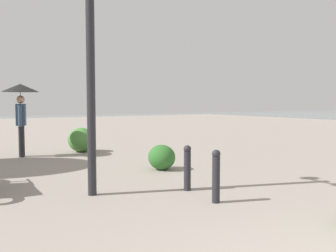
{
  "coord_description": "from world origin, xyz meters",
  "views": [
    {
      "loc": [
        -0.8,
        2.77,
        1.53
      ],
      "look_at": [
        9.43,
        -3.51,
        0.75
      ],
      "focal_mm": 39.43,
      "sensor_mm": 36.0,
      "label": 1
    }
  ],
  "objects": [
    {
      "name": "pedestrian",
      "position": [
        10.04,
        0.9,
        1.6
      ],
      "size": [
        1.0,
        1.0,
        2.03
      ],
      "color": "black",
      "rests_on": "ground"
    },
    {
      "name": "shrub_round",
      "position": [
        6.31,
        -1.43,
        0.28
      ],
      "size": [
        0.67,
        0.6,
        0.57
      ],
      "color": "#2D6628",
      "rests_on": "ground"
    },
    {
      "name": "lamppost",
      "position": [
        4.95,
        0.7,
        2.73
      ],
      "size": [
        0.98,
        0.28,
        4.12
      ],
      "color": "#232328",
      "rests_on": "ground"
    },
    {
      "name": "shrub_low",
      "position": [
        10.17,
        -0.84,
        0.37
      ],
      "size": [
        0.88,
        0.79,
        0.75
      ],
      "color": "#477F38",
      "rests_on": "ground"
    },
    {
      "name": "bollard_mid",
      "position": [
        4.39,
        -0.81,
        0.41
      ],
      "size": [
        0.13,
        0.13,
        0.79
      ],
      "color": "#232328",
      "rests_on": "ground"
    },
    {
      "name": "bollard_near",
      "position": [
        3.52,
        -0.74,
        0.42
      ],
      "size": [
        0.13,
        0.13,
        0.81
      ],
      "color": "#232328",
      "rests_on": "ground"
    }
  ]
}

